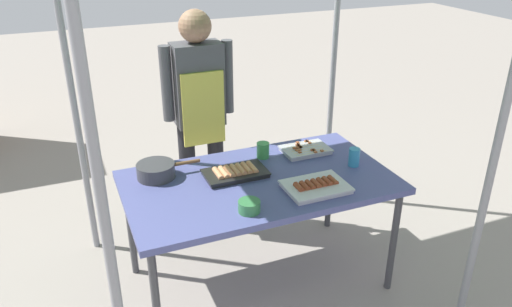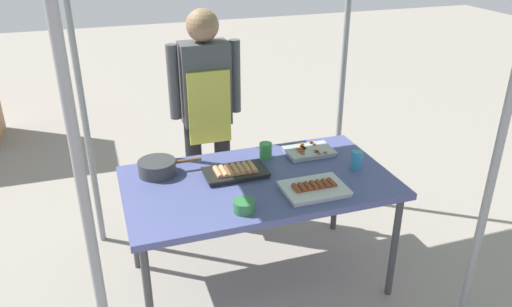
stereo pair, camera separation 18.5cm
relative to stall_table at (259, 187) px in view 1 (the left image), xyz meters
name	(u,v)px [view 1 (the left image)]	position (x,y,z in m)	size (l,w,h in m)	color
ground_plane	(259,279)	(0.00, 0.00, -0.70)	(18.00, 18.00, 0.00)	gray
stall_table	(259,187)	(0.00, 0.00, 0.00)	(1.60, 0.90, 0.75)	#4C518C
tray_grilled_sausages	(316,186)	(0.25, -0.24, 0.07)	(0.36, 0.27, 0.05)	silver
tray_meat_skewers	(305,150)	(0.43, 0.24, 0.07)	(0.31, 0.21, 0.04)	#ADADB2
tray_pork_links	(235,173)	(-0.12, 0.10, 0.07)	(0.38, 0.22, 0.05)	black
cooking_wok	(156,170)	(-0.56, 0.26, 0.10)	(0.39, 0.23, 0.09)	#38383A
condiment_bowl	(249,206)	(-0.19, -0.31, 0.08)	(0.12, 0.12, 0.06)	#33723F
drink_cup_near_edge	(354,157)	(0.62, -0.06, 0.11)	(0.07, 0.07, 0.12)	#338CBF
drink_cup_by_wok	(263,150)	(0.14, 0.27, 0.10)	(0.08, 0.08, 0.10)	#3F994C
vendor_woman	(199,105)	(-0.12, 0.83, 0.27)	(0.52, 0.23, 1.63)	black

